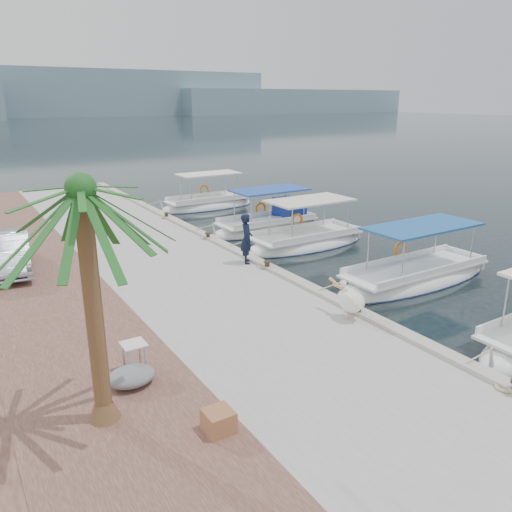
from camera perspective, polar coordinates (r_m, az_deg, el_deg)
The scene contains 17 objects.
ground at distance 18.32m, azimuth 4.77°, elevation -4.09°, with size 400.00×400.00×0.00m, color black.
concrete_quay at distance 20.99m, azimuth -10.09°, elevation -0.75°, with size 6.00×40.00×0.50m, color #989994.
quay_curb at distance 22.02m, azimuth -3.44°, elevation 1.21°, with size 0.44×40.00×0.12m, color #A69F93.
cobblestone_strip at distance 19.81m, azimuth -23.58°, elevation -3.10°, with size 4.00×40.00×0.50m, color brown.
distant_hills at distance 218.75m, azimuth -22.50°, elevation 16.48°, with size 330.00×60.00×18.00m.
fishing_caique_b at distance 20.11m, azimuth 17.65°, elevation -2.52°, with size 7.66×2.30×2.83m.
fishing_caique_c at distance 24.00m, azimuth 5.70°, elevation 1.46°, with size 6.63×2.43×2.83m.
fishing_caique_d at distance 26.68m, azimuth 1.42°, elevation 3.33°, with size 6.58×2.33×2.83m.
fishing_caique_e at distance 32.51m, azimuth -5.58°, elevation 5.71°, with size 6.51×2.12×2.83m.
mooring_bollards at distance 19.05m, azimuth 1.29°, elevation -0.96°, with size 0.28×20.28×0.33m.
pelican at distance 14.97m, azimuth 10.73°, elevation -5.04°, with size 0.48×1.39×1.09m.
fisherman at distance 19.58m, azimuth -1.08°, elevation 1.99°, with size 0.72×0.47×1.98m, color black.
date_palm at distance 9.38m, azimuth -19.38°, elevation 7.04°, with size 4.60×4.60×5.63m.
parked_car at distance 20.92m, azimuth -26.46°, elevation 0.37°, with size 1.53×4.38×1.44m, color #ACB9C5.
wooden_crate at distance 10.29m, azimuth -4.29°, elevation -18.27°, with size 0.55×0.55×0.44m, color brown.
tarp_bundle at distance 12.01m, azimuth -14.08°, elevation -13.20°, with size 1.10×0.90×0.40m, color slate.
folding_table at distance 12.36m, azimuth -13.77°, elevation -10.53°, with size 0.55×0.55×0.73m.
Camera 1 is at (-10.29, -13.58, 6.73)m, focal length 35.00 mm.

